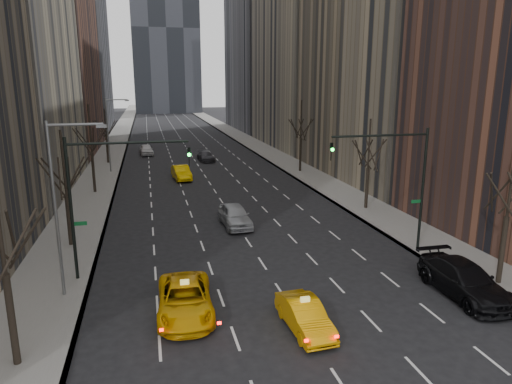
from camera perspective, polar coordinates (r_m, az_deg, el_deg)
ground at (r=18.67m, az=10.64°, el=-22.54°), size 400.00×400.00×0.00m
sidewalk_left at (r=84.56m, az=-17.28°, el=5.50°), size 4.50×320.00×0.15m
sidewalk_right at (r=86.44m, az=-0.78°, el=6.26°), size 4.50×320.00×0.15m
bld_left_far at (r=81.82m, az=-25.48°, el=20.03°), size 14.00×28.00×44.00m
bld_right_deep at (r=113.68m, az=1.10°, el=22.62°), size 14.00×30.00×58.00m
tree_lw_a at (r=19.79m, az=-28.82°, el=-9.11°), size 3.36×3.50×8.28m
tree_lw_b at (r=32.93m, az=-22.63°, el=-0.20°), size 3.36×3.50×7.82m
tree_lw_c at (r=48.47m, az=-19.83°, el=4.52°), size 3.36×3.50×8.74m
tree_lw_d at (r=66.31m, az=-18.20°, el=6.43°), size 3.36×3.50×7.36m
tree_rw_a at (r=27.93m, az=28.85°, el=-2.83°), size 3.36×3.50×8.28m
tree_rw_b at (r=40.84m, az=13.82°, el=2.93°), size 3.36×3.50×7.82m
tree_rw_c at (r=57.20m, az=5.61°, el=6.50°), size 3.36×3.50×8.74m
traffic_mast_left at (r=26.36m, az=-18.73°, el=0.87°), size 6.69×0.39×8.00m
traffic_mast_right at (r=30.55m, az=17.65°, el=2.60°), size 6.69×0.39×8.00m
streetlight_near at (r=24.63m, az=-23.15°, el=-0.04°), size 2.83×0.22×9.00m
streetlight_far at (r=59.07m, az=-17.72°, el=7.69°), size 2.83×0.22×9.00m
taxi_suv at (r=22.79m, az=-8.85°, el=-13.10°), size 2.88×5.73×1.56m
taxi_sedan at (r=21.42m, az=6.10°, el=-15.11°), size 1.71×4.28×1.38m
silver_sedan_ahead at (r=35.65m, az=-2.65°, el=-2.94°), size 2.24×5.09×1.70m
parked_suv_black at (r=26.62m, az=24.57°, el=-9.96°), size 2.55×6.09×1.76m
far_taxi at (r=53.50m, az=-9.32°, el=2.41°), size 2.19×5.07×1.62m
far_suv_grey at (r=65.91m, az=-6.29°, el=4.47°), size 2.37×4.96×1.40m
far_car_white at (r=73.08m, az=-13.54°, el=5.16°), size 2.32×4.97×1.65m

